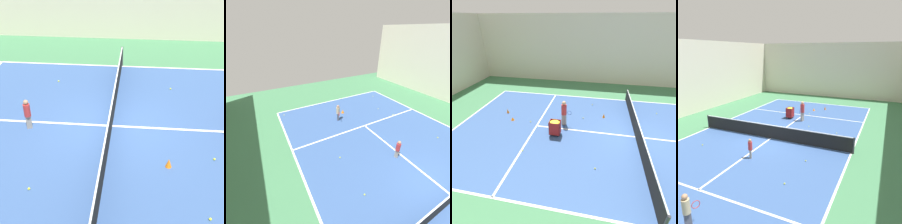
# 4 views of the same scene
# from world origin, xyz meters

# --- Properties ---
(line_baseline_near) EXTENTS (10.36, 0.10, 0.00)m
(line_baseline_near) POSITION_xyz_m (0.00, -10.96, 0.01)
(line_baseline_near) COLOR white
(line_baseline_near) RESTS_ON ground
(line_service_near) EXTENTS (10.36, 0.10, 0.00)m
(line_service_near) POSITION_xyz_m (0.00, -6.03, 0.01)
(line_service_near) COLOR white
(line_service_near) RESTS_ON ground
(player_near_baseline) EXTENTS (0.33, 0.60, 1.26)m
(player_near_baseline) POSITION_xyz_m (1.30, -7.62, 0.72)
(player_near_baseline) COLOR #4C4C56
(player_near_baseline) RESTS_ON ground
(child_midcourt) EXTENTS (0.30, 0.30, 1.10)m
(child_midcourt) POSITION_xyz_m (0.38, -2.80, 0.63)
(child_midcourt) COLOR gray
(child_midcourt) RESTS_ON ground
(training_cone_2) EXTENTS (0.25, 0.25, 0.28)m
(training_cone_2) POSITION_xyz_m (0.43, -8.40, 0.14)
(training_cone_2) COLOR orange
(training_cone_2) RESTS_ON ground
(tennis_ball_0) EXTENTS (0.07, 0.07, 0.07)m
(tennis_ball_0) POSITION_xyz_m (-4.00, -9.81, 0.04)
(tennis_ball_0) COLOR yellow
(tennis_ball_0) RESTS_ON ground
(tennis_ball_1) EXTENTS (0.07, 0.07, 0.07)m
(tennis_ball_1) POSITION_xyz_m (-2.59, -7.49, 0.04)
(tennis_ball_1) COLOR yellow
(tennis_ball_1) RESTS_ON ground
(tennis_ball_5) EXTENTS (0.07, 0.07, 0.07)m
(tennis_ball_5) POSITION_xyz_m (-0.90, -10.87, 0.04)
(tennis_ball_5) COLOR yellow
(tennis_ball_5) RESTS_ON ground
(tennis_ball_6) EXTENTS (0.07, 0.07, 0.07)m
(tennis_ball_6) POSITION_xyz_m (-3.22, -2.66, 0.04)
(tennis_ball_6) COLOR yellow
(tennis_ball_6) RESTS_ON ground
(tennis_ball_7) EXTENTS (0.07, 0.07, 0.07)m
(tennis_ball_7) POSITION_xyz_m (4.76, -10.32, 0.04)
(tennis_ball_7) COLOR yellow
(tennis_ball_7) RESTS_ON ground
(tennis_ball_8) EXTENTS (0.07, 0.07, 0.07)m
(tennis_ball_8) POSITION_xyz_m (3.07, -4.20, 0.04)
(tennis_ball_8) COLOR yellow
(tennis_ball_8) RESTS_ON ground
(tennis_ball_12) EXTENTS (0.07, 0.07, 0.07)m
(tennis_ball_12) POSITION_xyz_m (-2.97, -6.15, 0.04)
(tennis_ball_12) COLOR yellow
(tennis_ball_12) RESTS_ON ground
(tennis_ball_13) EXTENTS (0.07, 0.07, 0.07)m
(tennis_ball_13) POSITION_xyz_m (3.18, -1.92, 0.04)
(tennis_ball_13) COLOR yellow
(tennis_ball_13) RESTS_ON ground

